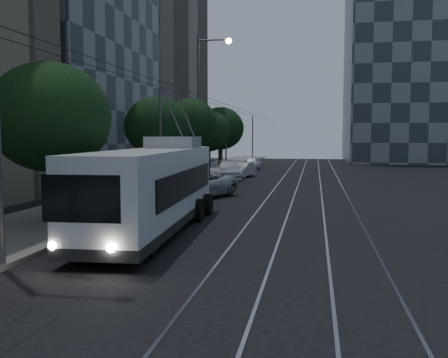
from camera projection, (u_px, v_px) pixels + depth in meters
ground at (224, 243)px, 16.22m from camera, size 120.00×120.00×0.00m
sidewalk at (173, 181)px, 37.16m from camera, size 5.00×90.00×0.15m
tram_rails at (309, 185)px, 35.37m from camera, size 4.52×90.00×0.02m
overhead_wires at (206, 136)px, 36.41m from camera, size 2.23×90.00×6.00m
building_glass_mid at (41, 12)px, 40.01m from camera, size 14.40×18.40×26.80m
building_tan_far at (130, 18)px, 59.27m from camera, size 14.40×22.40×34.80m
building_distant_right at (433, 71)px, 65.85m from camera, size 22.00×18.00×24.00m
trolleybus at (154, 188)px, 18.14m from camera, size 3.00×11.61×5.63m
pickup_silver at (196, 185)px, 27.78m from camera, size 4.47×6.07×1.53m
car_white_a at (213, 175)px, 35.55m from camera, size 2.89×4.26×1.35m
car_white_b at (229, 170)px, 40.01m from camera, size 3.05×5.41×1.48m
car_white_c at (242, 170)px, 41.72m from camera, size 2.07×3.98×1.25m
car_white_d at (252, 163)px, 51.06m from camera, size 1.65×4.01×1.36m
tree_1 at (50, 118)px, 18.79m from camera, size 4.59×4.59×6.25m
tree_2 at (157, 127)px, 29.98m from camera, size 4.00×4.00×5.84m
tree_3 at (189, 124)px, 37.50m from camera, size 4.25×4.25×6.29m
tree_4 at (208, 131)px, 44.75m from camera, size 4.09×4.09×5.72m
tree_5 at (220, 129)px, 49.88m from camera, size 4.72×4.72×6.32m
streetlamp_near at (7, 31)px, 12.50m from camera, size 2.45×0.44×10.14m
streetlamp_far at (204, 95)px, 37.23m from camera, size 2.62×0.44×10.96m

